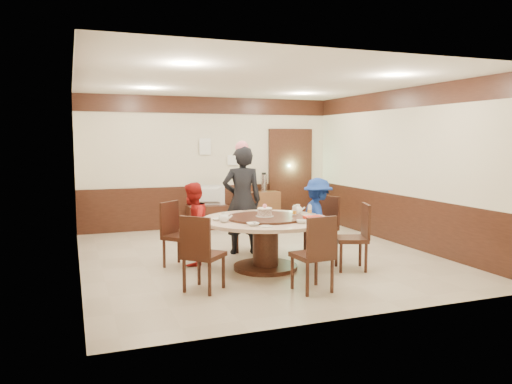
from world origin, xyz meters
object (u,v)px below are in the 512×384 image
object	(u,v)px
person_blue	(318,218)
thermos	(264,183)
shrimp_platter	(313,218)
birthday_cake	(265,212)
side_cabinet	(261,208)
television	(207,195)
person_standing	(242,200)
person_red	(193,224)
banquet_table	(266,233)
tv_stand	(208,217)

from	to	relation	value
person_blue	thermos	size ratio (longest dim) A/B	3.40
shrimp_platter	birthday_cake	bearing A→B (deg)	145.06
person_blue	side_cabinet	distance (m)	3.25
television	shrimp_platter	bearing A→B (deg)	108.95
person_standing	person_red	bearing A→B (deg)	37.15
banquet_table	side_cabinet	size ratio (longest dim) A/B	2.34
person_standing	birthday_cake	world-z (taller)	person_standing
banquet_table	person_blue	world-z (taller)	person_blue
person_red	birthday_cake	bearing A→B (deg)	94.96
person_blue	side_cabinet	size ratio (longest dim) A/B	1.61
television	side_cabinet	size ratio (longest dim) A/B	0.95
birthday_cake	tv_stand	bearing A→B (deg)	88.89
person_standing	person_blue	xyz separation A→B (m)	(1.02, -0.75, -0.25)
birthday_cake	shrimp_platter	world-z (taller)	birthday_cake
person_blue	thermos	distance (m)	3.26
shrimp_platter	tv_stand	world-z (taller)	shrimp_platter
side_cabinet	person_red	bearing A→B (deg)	-127.18
shrimp_platter	thermos	world-z (taller)	thermos
banquet_table	thermos	world-z (taller)	thermos
birthday_cake	thermos	xyz separation A→B (m)	(1.37, 3.54, 0.10)
tv_stand	side_cabinet	size ratio (longest dim) A/B	1.06
person_standing	television	bearing A→B (deg)	-80.49
person_standing	side_cabinet	distance (m)	2.84
birthday_cake	tv_stand	world-z (taller)	birthday_cake
person_standing	person_red	distance (m)	1.10
person_standing	television	xyz separation A→B (m)	(0.05, 2.45, -0.18)
tv_stand	shrimp_platter	bearing A→B (deg)	-82.58
person_red	person_blue	xyz separation A→B (m)	(1.97, -0.28, 0.02)
banquet_table	side_cabinet	bearing A→B (deg)	70.04
tv_stand	television	bearing A→B (deg)	0.00
shrimp_platter	side_cabinet	distance (m)	4.03
person_standing	tv_stand	xyz separation A→B (m)	(0.05, 2.45, -0.64)
person_standing	person_red	xyz separation A→B (m)	(-0.95, -0.47, -0.27)
television	person_blue	bearing A→B (deg)	118.35
banquet_table	person_red	size ratio (longest dim) A/B	1.49
tv_stand	side_cabinet	distance (m)	1.24
thermos	person_blue	bearing A→B (deg)	-95.95
banquet_table	person_standing	xyz separation A→B (m)	(0.01, 1.09, 0.36)
person_blue	side_cabinet	xyz separation A→B (m)	(0.26, 3.23, -0.27)
birthday_cake	thermos	bearing A→B (deg)	68.84
person_standing	side_cabinet	xyz separation A→B (m)	(1.28, 2.48, -0.52)
person_red	birthday_cake	world-z (taller)	person_red
shrimp_platter	thermos	xyz separation A→B (m)	(0.79, 3.94, 0.16)
shrimp_platter	side_cabinet	world-z (taller)	shrimp_platter
tv_stand	person_blue	bearing A→B (deg)	-73.18
banquet_table	shrimp_platter	bearing A→B (deg)	-33.70
person_red	thermos	size ratio (longest dim) A/B	3.30
person_red	shrimp_platter	distance (m)	1.82
person_blue	person_standing	bearing A→B (deg)	57.85
person_blue	television	distance (m)	3.34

